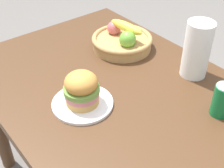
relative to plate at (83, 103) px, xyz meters
name	(u,v)px	position (x,y,z in m)	size (l,w,h in m)	color
dining_table	(125,113)	(0.05, 0.17, -0.11)	(1.40, 0.90, 0.75)	#4C301C
plate	(83,103)	(0.00, 0.00, 0.00)	(0.23, 0.23, 0.01)	white
sandwich	(81,89)	(0.00, 0.00, 0.07)	(0.13, 0.13, 0.13)	tan
soda_can	(222,100)	(0.35, 0.36, 0.06)	(0.07, 0.07, 0.13)	#147238
fruit_basket	(122,40)	(-0.23, 0.39, 0.04)	(0.29, 0.29, 0.14)	tan
paper_towel_roll	(197,50)	(0.13, 0.48, 0.11)	(0.11, 0.11, 0.24)	white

